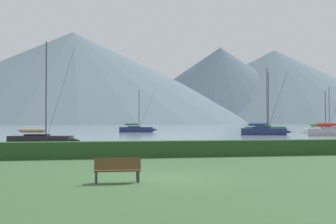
# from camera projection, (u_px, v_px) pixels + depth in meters

# --- Properties ---
(ground_plane) EXTENTS (1000.00, 1000.00, 0.00)m
(ground_plane) POSITION_uv_depth(u_px,v_px,m) (165.00, 178.00, 19.22)
(ground_plane) COLOR #385B33
(harbor_water) EXTENTS (320.00, 246.00, 0.00)m
(harbor_water) POSITION_uv_depth(u_px,v_px,m) (76.00, 128.00, 153.06)
(harbor_water) COLOR #8499A8
(harbor_water) RESTS_ON ground_plane
(hedge_line) EXTENTS (80.00, 1.20, 1.03)m
(hedge_line) POSITION_uv_depth(u_px,v_px,m) (128.00, 149.00, 29.98)
(hedge_line) COLOR #284C23
(hedge_line) RESTS_ON ground_plane
(sailboat_slip_0) EXTENTS (7.80, 3.94, 8.66)m
(sailboat_slip_0) POSITION_uv_depth(u_px,v_px,m) (137.00, 129.00, 97.65)
(sailboat_slip_0) COLOR navy
(sailboat_slip_0) RESTS_ON harbor_water
(sailboat_slip_1) EXTENTS (8.89, 3.75, 12.03)m
(sailboat_slip_1) POSITION_uv_depth(u_px,v_px,m) (266.00, 129.00, 94.78)
(sailboat_slip_1) COLOR #236B38
(sailboat_slip_1) RESTS_ON harbor_water
(sailboat_slip_3) EXTENTS (8.51, 4.44, 9.40)m
(sailboat_slip_3) POSITION_uv_depth(u_px,v_px,m) (335.00, 131.00, 73.11)
(sailboat_slip_3) COLOR #9E9EA3
(sailboat_slip_3) RESTS_ON harbor_water
(sailboat_slip_4) EXTENTS (7.54, 4.47, 10.12)m
(sailboat_slip_4) POSITION_uv_depth(u_px,v_px,m) (327.00, 128.00, 108.97)
(sailboat_slip_4) COLOR red
(sailboat_slip_4) RESTS_ON harbor_water
(sailboat_slip_5) EXTENTS (6.76, 3.24, 9.71)m
(sailboat_slip_5) POSITION_uv_depth(u_px,v_px,m) (42.00, 139.00, 44.69)
(sailboat_slip_5) COLOR black
(sailboat_slip_5) RESTS_ON harbor_water
(sailboat_slip_6) EXTENTS (7.35, 4.09, 7.71)m
(sailboat_slip_6) POSITION_uv_depth(u_px,v_px,m) (323.00, 130.00, 85.68)
(sailboat_slip_6) COLOR white
(sailboat_slip_6) RESTS_ON harbor_water
(sailboat_slip_8) EXTENTS (8.34, 4.46, 11.05)m
(sailboat_slip_8) POSITION_uv_depth(u_px,v_px,m) (264.00, 131.00, 77.94)
(sailboat_slip_8) COLOR navy
(sailboat_slip_8) RESTS_ON harbor_water
(park_bench_near_path) EXTENTS (1.71, 0.51, 0.95)m
(park_bench_near_path) POSITION_uv_depth(u_px,v_px,m) (117.00, 169.00, 17.70)
(park_bench_near_path) COLOR brown
(park_bench_near_path) RESTS_ON ground_plane
(distant_hill_west_ridge) EXTENTS (281.32, 281.32, 70.98)m
(distant_hill_west_ridge) POSITION_uv_depth(u_px,v_px,m) (275.00, 87.00, 464.29)
(distant_hill_west_ridge) COLOR slate
(distant_hill_west_ridge) RESTS_ON ground_plane
(distant_hill_central_peak) EXTENTS (207.60, 207.60, 70.22)m
(distant_hill_central_peak) POSITION_uv_depth(u_px,v_px,m) (221.00, 85.00, 442.31)
(distant_hill_central_peak) COLOR #4C6070
(distant_hill_central_peak) RESTS_ON ground_plane
(distant_hill_east_ridge) EXTENTS (333.18, 333.18, 80.74)m
(distant_hill_east_ridge) POSITION_uv_depth(u_px,v_px,m) (73.00, 78.00, 421.87)
(distant_hill_east_ridge) COLOR slate
(distant_hill_east_ridge) RESTS_ON ground_plane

